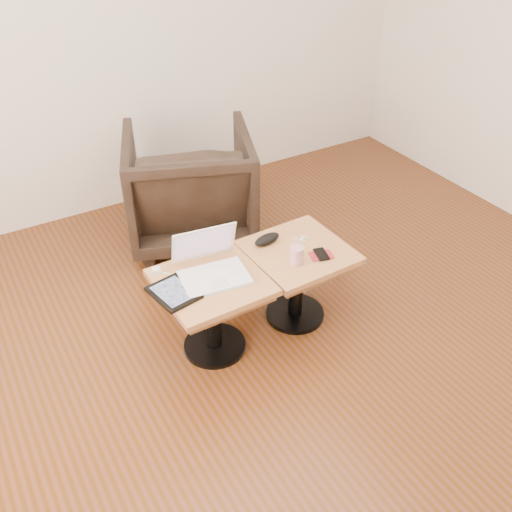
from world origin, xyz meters
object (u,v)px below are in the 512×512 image
striped_cup (296,255)px  armchair (190,186)px  laptop (211,266)px  side_table_right (297,267)px  side_table_left (212,298)px

striped_cup → armchair: armchair is taller
laptop → striped_cup: size_ratio=3.92×
side_table_right → armchair: 1.09m
laptop → armchair: (0.36, 1.03, -0.13)m
laptop → side_table_right: bearing=2.2°
side_table_left → armchair: size_ratio=0.63×
laptop → striped_cup: bearing=-10.7°
side_table_left → laptop: (0.02, 0.04, 0.16)m
striped_cup → armchair: 1.18m
side_table_left → side_table_right: (0.52, -0.00, 0.00)m
side_table_left → armchair: bearing=69.2°
striped_cup → armchair: size_ratio=0.11×
armchair → side_table_right: bearing=118.5°
striped_cup → side_table_right: bearing=50.3°
side_table_left → armchair: armchair is taller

